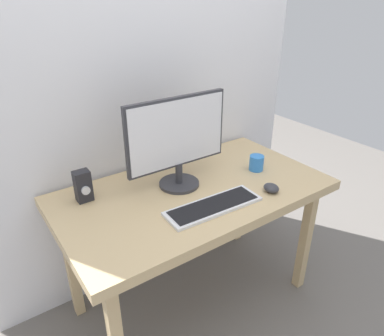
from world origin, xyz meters
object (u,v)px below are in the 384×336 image
audio_controller (83,186)px  mouse (271,188)px  desk (194,201)px  coffee_mug (256,163)px  monitor (177,139)px  keyboard_primary (213,206)px

audio_controller → mouse: bearing=-30.0°
desk → audio_controller: size_ratio=8.92×
desk → mouse: 0.39m
mouse → coffee_mug: coffee_mug is taller
monitor → keyboard_primary: size_ratio=1.15×
mouse → audio_controller: bearing=155.0°
keyboard_primary → desk: bearing=82.2°
audio_controller → coffee_mug: bearing=-14.8°
coffee_mug → monitor: bearing=166.1°
mouse → audio_controller: (-0.78, 0.45, 0.06)m
desk → keyboard_primary: 0.21m
audio_controller → coffee_mug: size_ratio=1.82×
mouse → audio_controller: audio_controller is taller
desk → monitor: 0.33m
monitor → audio_controller: 0.49m
coffee_mug → desk: bearing=176.4°
audio_controller → keyboard_primary: bearing=-41.2°
monitor → coffee_mug: size_ratio=6.48×
desk → coffee_mug: size_ratio=16.24×
desk → coffee_mug: bearing=-3.6°
desk → keyboard_primary: (-0.03, -0.19, 0.08)m
mouse → coffee_mug: bearing=68.5°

